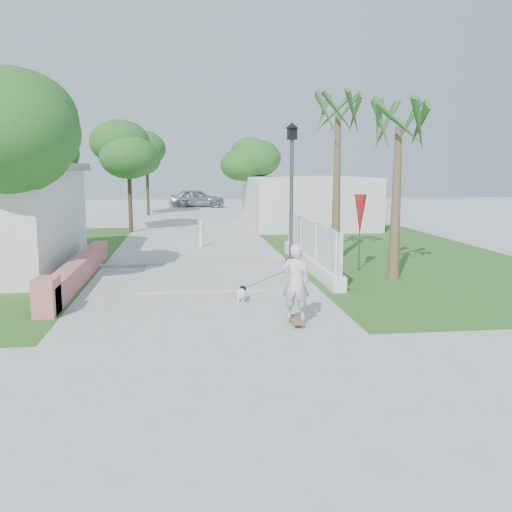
{
  "coord_description": "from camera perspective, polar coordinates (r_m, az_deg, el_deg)",
  "views": [
    {
      "loc": [
        -0.36,
        -11.94,
        3.08
      ],
      "look_at": [
        1.21,
        0.73,
        1.1
      ],
      "focal_mm": 40.0,
      "sensor_mm": 36.0,
      "label": 1
    }
  ],
  "objects": [
    {
      "name": "tree_path_left",
      "position": [
        28.05,
        -12.59,
        10.12
      ],
      "size": [
        3.4,
        3.4,
        5.23
      ],
      "color": "#4C3826",
      "rests_on": "ground"
    },
    {
      "name": "palm_far",
      "position": [
        19.15,
        8.2,
        12.93
      ],
      "size": [
        1.8,
        1.8,
        5.3
      ],
      "color": "brown",
      "rests_on": "ground"
    },
    {
      "name": "patio_umbrella",
      "position": [
        17.29,
        10.38,
        4.05
      ],
      "size": [
        0.36,
        0.36,
        2.3
      ],
      "color": "#59595E",
      "rests_on": "ground"
    },
    {
      "name": "ground",
      "position": [
        12.34,
        -5.17,
        -5.68
      ],
      "size": [
        90.0,
        90.0,
        0.0
      ],
      "primitive_type": "plane",
      "color": "#B7B7B2",
      "rests_on": "ground"
    },
    {
      "name": "lattice_fence",
      "position": [
        17.54,
        5.41,
        0.46
      ],
      "size": [
        0.35,
        7.0,
        1.5
      ],
      "color": "white",
      "rests_on": "ground"
    },
    {
      "name": "bollard",
      "position": [
        22.09,
        -5.55,
        2.29
      ],
      "size": [
        0.14,
        0.14,
        1.09
      ],
      "color": "white",
      "rests_on": "ground"
    },
    {
      "name": "tree_path_right",
      "position": [
        32.12,
        -0.65,
        9.56
      ],
      "size": [
        3.0,
        3.0,
        4.79
      ],
      "color": "#4C3826",
      "rests_on": "ground"
    },
    {
      "name": "grass_right",
      "position": [
        21.48,
        13.08,
        0.35
      ],
      "size": [
        8.0,
        20.0,
        0.01
      ],
      "primitive_type": "cube",
      "color": "#305E1D",
      "rests_on": "ground"
    },
    {
      "name": "skateboarder",
      "position": [
        12.09,
        1.16,
        -2.53
      ],
      "size": [
        1.21,
        2.61,
        1.61
      ],
      "rotation": [
        0.0,
        0.0,
        2.78
      ],
      "color": "olive",
      "rests_on": "ground"
    },
    {
      "name": "path_strip",
      "position": [
        32.09,
        -6.37,
        3.31
      ],
      "size": [
        3.2,
        36.0,
        0.06
      ],
      "primitive_type": "cube",
      "color": "#B7B7B2",
      "rests_on": "ground"
    },
    {
      "name": "tree_left_near",
      "position": [
        15.5,
        -22.89,
        10.88
      ],
      "size": [
        3.6,
        3.6,
        5.28
      ],
      "color": "#4C3826",
      "rests_on": "ground"
    },
    {
      "name": "curb",
      "position": [
        18.2,
        -5.81,
        -0.81
      ],
      "size": [
        6.5,
        0.25,
        0.1
      ],
      "primitive_type": "cube",
      "color": "#999993",
      "rests_on": "ground"
    },
    {
      "name": "street_lamp",
      "position": [
        17.75,
        3.57,
        6.69
      ],
      "size": [
        0.44,
        0.44,
        4.44
      ],
      "color": "#59595E",
      "rests_on": "ground"
    },
    {
      "name": "palm_near",
      "position": [
        16.22,
        14.06,
        11.65
      ],
      "size": [
        1.8,
        1.8,
        4.7
      ],
      "color": "brown",
      "rests_on": "ground"
    },
    {
      "name": "parked_car",
      "position": [
        44.92,
        -5.9,
        5.77
      ],
      "size": [
        4.27,
        1.73,
        1.45
      ],
      "primitive_type": "imported",
      "rotation": [
        0.0,
        0.0,
        1.57
      ],
      "color": "#97989E",
      "rests_on": "ground"
    },
    {
      "name": "tree_path_far",
      "position": [
        38.0,
        -10.85,
        9.78
      ],
      "size": [
        3.2,
        3.2,
        5.17
      ],
      "color": "#4C3826",
      "rests_on": "ground"
    },
    {
      "name": "building_right",
      "position": [
        30.66,
        4.97,
        5.46
      ],
      "size": [
        6.0,
        8.0,
        2.6
      ],
      "primitive_type": "cube",
      "color": "silver",
      "rests_on": "ground"
    },
    {
      "name": "tree_left_mid",
      "position": [
        21.06,
        -21.41,
        9.35
      ],
      "size": [
        3.2,
        3.2,
        4.85
      ],
      "color": "#4C3826",
      "rests_on": "ground"
    },
    {
      "name": "pink_wall",
      "position": [
        16.01,
        -17.52,
        -1.55
      ],
      "size": [
        0.45,
        8.2,
        0.8
      ],
      "color": "#D76E71",
      "rests_on": "ground"
    },
    {
      "name": "dog",
      "position": [
        13.26,
        -1.45,
        -3.74
      ],
      "size": [
        0.34,
        0.51,
        0.36
      ],
      "rotation": [
        0.0,
        0.0,
        -0.29
      ],
      "color": "white",
      "rests_on": "ground"
    }
  ]
}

